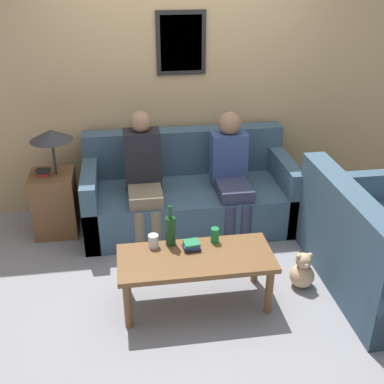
# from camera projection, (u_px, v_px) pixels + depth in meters

# --- Properties ---
(ground_plane) EXTENTS (16.00, 16.00, 0.00)m
(ground_plane) POSITION_uv_depth(u_px,v_px,m) (197.00, 250.00, 4.48)
(ground_plane) COLOR gray
(wall_back) EXTENTS (9.00, 0.08, 2.60)m
(wall_back) POSITION_uv_depth(u_px,v_px,m) (181.00, 83.00, 4.82)
(wall_back) COLOR tan
(wall_back) RESTS_ON ground_plane
(couch_main) EXTENTS (2.04, 0.94, 0.88)m
(couch_main) POSITION_uv_depth(u_px,v_px,m) (188.00, 194.00, 4.84)
(couch_main) COLOR #385166
(couch_main) RESTS_ON ground_plane
(couch_side) EXTENTS (0.94, 1.53, 0.88)m
(couch_side) POSITION_uv_depth(u_px,v_px,m) (377.00, 251.00, 3.92)
(couch_side) COLOR #385166
(couch_side) RESTS_ON ground_plane
(coffee_table) EXTENTS (1.18, 0.51, 0.43)m
(coffee_table) POSITION_uv_depth(u_px,v_px,m) (196.00, 263.00, 3.65)
(coffee_table) COLOR brown
(coffee_table) RESTS_ON ground_plane
(side_table_with_lamp) EXTENTS (0.45, 0.40, 1.05)m
(side_table_with_lamp) POSITION_uv_depth(u_px,v_px,m) (54.00, 195.00, 4.60)
(side_table_with_lamp) COLOR brown
(side_table_with_lamp) RESTS_ON ground_plane
(wine_bottle) EXTENTS (0.08, 0.08, 0.34)m
(wine_bottle) POSITION_uv_depth(u_px,v_px,m) (170.00, 230.00, 3.71)
(wine_bottle) COLOR #19421E
(wine_bottle) RESTS_ON coffee_table
(drinking_glass) EXTENTS (0.08, 0.08, 0.10)m
(drinking_glass) POSITION_uv_depth(u_px,v_px,m) (153.00, 241.00, 3.72)
(drinking_glass) COLOR silver
(drinking_glass) RESTS_ON coffee_table
(book_stack) EXTENTS (0.14, 0.13, 0.06)m
(book_stack) POSITION_uv_depth(u_px,v_px,m) (192.00, 245.00, 3.70)
(book_stack) COLOR black
(book_stack) RESTS_ON coffee_table
(soda_can) EXTENTS (0.07, 0.07, 0.12)m
(soda_can) POSITION_uv_depth(u_px,v_px,m) (215.00, 235.00, 3.78)
(soda_can) COLOR #197A38
(soda_can) RESTS_ON coffee_table
(person_left) EXTENTS (0.34, 0.60, 1.20)m
(person_left) POSITION_uv_depth(u_px,v_px,m) (144.00, 173.00, 4.47)
(person_left) COLOR #756651
(person_left) RESTS_ON ground_plane
(person_right) EXTENTS (0.34, 0.63, 1.15)m
(person_right) POSITION_uv_depth(u_px,v_px,m) (231.00, 169.00, 4.60)
(person_right) COLOR #2D334C
(person_right) RESTS_ON ground_plane
(teddy_bear) EXTENTS (0.20, 0.20, 0.32)m
(teddy_bear) POSITION_uv_depth(u_px,v_px,m) (302.00, 272.00, 3.94)
(teddy_bear) COLOR tan
(teddy_bear) RESTS_ON ground_plane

